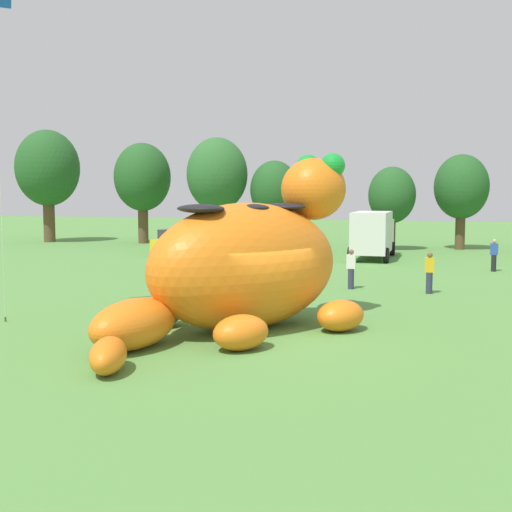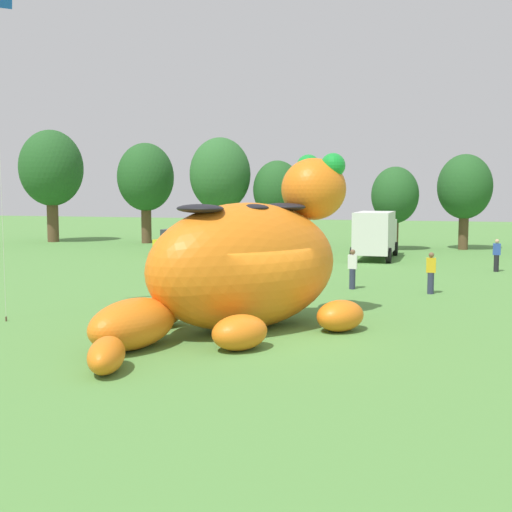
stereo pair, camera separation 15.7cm
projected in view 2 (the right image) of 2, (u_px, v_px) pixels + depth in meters
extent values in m
plane|color=#568E42|center=(279.00, 338.00, 18.52)|extent=(160.00, 160.00, 0.00)
ellipsoid|color=orange|center=(246.00, 266.00, 19.66)|extent=(6.51, 7.59, 3.84)
ellipsoid|color=orange|center=(314.00, 189.00, 21.32)|extent=(2.90, 2.96, 2.03)
sphere|color=green|center=(308.00, 167.00, 21.86)|extent=(0.81, 0.81, 0.81)
sphere|color=green|center=(333.00, 165.00, 21.02)|extent=(0.81, 0.81, 0.81)
ellipsoid|color=black|center=(283.00, 207.00, 20.49)|extent=(1.95, 1.85, 0.26)
ellipsoid|color=black|center=(246.00, 208.00, 19.49)|extent=(1.95, 1.85, 0.26)
ellipsoid|color=black|center=(200.00, 209.00, 18.37)|extent=(1.95, 1.85, 0.26)
ellipsoid|color=orange|center=(248.00, 298.00, 22.63)|extent=(1.86, 2.01, 0.94)
ellipsoid|color=orange|center=(340.00, 316.00, 19.42)|extent=(1.86, 2.01, 0.94)
ellipsoid|color=orange|center=(159.00, 312.00, 20.05)|extent=(1.86, 2.01, 0.94)
ellipsoid|color=orange|center=(240.00, 332.00, 17.10)|extent=(1.86, 2.01, 0.94)
ellipsoid|color=orange|center=(133.00, 324.00, 17.22)|extent=(2.14, 3.32, 1.34)
ellipsoid|color=orange|center=(106.00, 355.00, 14.95)|extent=(1.36, 1.93, 0.82)
cube|color=yellow|center=(178.00, 244.00, 43.34)|extent=(1.76, 4.12, 0.80)
cube|color=#2D333D|center=(177.00, 233.00, 43.13)|extent=(1.52, 1.99, 0.60)
cylinder|color=black|center=(175.00, 248.00, 44.85)|extent=(0.25, 0.64, 0.64)
cylinder|color=black|center=(197.00, 249.00, 44.33)|extent=(0.25, 0.64, 0.64)
cylinder|color=black|center=(158.00, 251.00, 42.44)|extent=(0.25, 0.64, 0.64)
cylinder|color=black|center=(182.00, 252.00, 41.92)|extent=(0.25, 0.64, 0.64)
cube|color=#1E7238|center=(232.00, 245.00, 42.37)|extent=(1.70, 4.10, 0.80)
cube|color=#2D333D|center=(231.00, 234.00, 42.16)|extent=(1.50, 1.97, 0.60)
cylinder|color=black|center=(226.00, 249.00, 43.87)|extent=(0.24, 0.64, 0.64)
cylinder|color=black|center=(250.00, 250.00, 43.37)|extent=(0.24, 0.64, 0.64)
cylinder|color=black|center=(213.00, 252.00, 41.45)|extent=(0.24, 0.64, 0.64)
cylinder|color=black|center=(238.00, 253.00, 40.95)|extent=(0.24, 0.64, 0.64)
cube|color=orange|center=(286.00, 246.00, 41.85)|extent=(2.01, 4.22, 0.80)
cube|color=#2D333D|center=(285.00, 235.00, 41.64)|extent=(1.64, 2.08, 0.60)
cylinder|color=black|center=(280.00, 250.00, 43.38)|extent=(0.29, 0.66, 0.64)
cylinder|color=black|center=(304.00, 251.00, 42.76)|extent=(0.29, 0.66, 0.64)
cylinder|color=black|center=(266.00, 253.00, 41.02)|extent=(0.29, 0.66, 0.64)
cylinder|color=black|center=(292.00, 254.00, 40.40)|extent=(0.29, 0.66, 0.64)
cube|color=silver|center=(380.00, 234.00, 42.89)|extent=(2.00, 1.80, 1.90)
cube|color=silver|center=(374.00, 232.00, 39.82)|extent=(2.11, 4.60, 2.50)
cylinder|color=black|center=(365.00, 248.00, 43.28)|extent=(0.28, 0.90, 0.90)
cylinder|color=black|center=(395.00, 249.00, 42.69)|extent=(0.28, 0.90, 0.90)
cylinder|color=black|center=(353.00, 254.00, 38.72)|extent=(0.28, 0.90, 0.90)
cylinder|color=black|center=(389.00, 256.00, 38.11)|extent=(0.28, 0.90, 0.90)
cylinder|color=brown|center=(53.00, 222.00, 54.48)|extent=(0.94, 0.94, 3.27)
ellipsoid|color=#235623|center=(51.00, 168.00, 54.04)|extent=(5.24, 5.24, 6.29)
cylinder|color=brown|center=(146.00, 226.00, 53.08)|extent=(0.82, 0.82, 2.86)
ellipsoid|color=#235623|center=(146.00, 177.00, 52.69)|extent=(4.57, 4.57, 5.49)
cylinder|color=brown|center=(220.00, 227.00, 50.48)|extent=(0.84, 0.84, 2.94)
ellipsoid|color=#2D662D|center=(220.00, 174.00, 50.09)|extent=(4.70, 4.70, 5.64)
cylinder|color=brown|center=(277.00, 232.00, 49.66)|extent=(0.66, 0.66, 2.30)
ellipsoid|color=#235623|center=(277.00, 190.00, 49.35)|extent=(3.69, 3.69, 4.42)
cylinder|color=brown|center=(394.00, 235.00, 46.70)|extent=(0.60, 0.60, 2.10)
ellipsoid|color=#235623|center=(395.00, 195.00, 46.42)|extent=(3.36, 3.36, 4.04)
cylinder|color=brown|center=(463.00, 233.00, 47.09)|extent=(0.69, 0.69, 2.42)
ellipsoid|color=#235623|center=(465.00, 187.00, 46.76)|extent=(3.87, 3.87, 4.65)
cylinder|color=black|center=(496.00, 263.00, 34.00)|extent=(0.26, 0.26, 0.88)
cube|color=#2D4CA5|center=(497.00, 249.00, 33.93)|extent=(0.38, 0.22, 0.60)
sphere|color=tan|center=(497.00, 241.00, 33.88)|extent=(0.22, 0.22, 0.22)
cylinder|color=#2D334C|center=(352.00, 279.00, 27.88)|extent=(0.26, 0.26, 0.88)
cube|color=white|center=(353.00, 262.00, 27.81)|extent=(0.38, 0.22, 0.60)
sphere|color=brown|center=(353.00, 252.00, 27.77)|extent=(0.22, 0.22, 0.22)
cylinder|color=black|center=(179.00, 272.00, 30.25)|extent=(0.26, 0.26, 0.88)
cube|color=#2D4CA5|center=(179.00, 256.00, 30.18)|extent=(0.38, 0.22, 0.60)
sphere|color=brown|center=(179.00, 247.00, 30.14)|extent=(0.22, 0.22, 0.22)
cylinder|color=#2D334C|center=(431.00, 283.00, 26.58)|extent=(0.26, 0.26, 0.88)
cube|color=gold|center=(431.00, 265.00, 26.50)|extent=(0.38, 0.22, 0.60)
sphere|color=brown|center=(431.00, 255.00, 26.46)|extent=(0.22, 0.22, 0.22)
cylinder|color=brown|center=(6.00, 319.00, 20.96)|extent=(0.06, 0.06, 0.15)
cylinder|color=silver|center=(0.00, 153.00, 20.44)|extent=(0.01, 0.01, 10.45)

